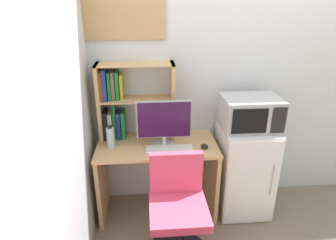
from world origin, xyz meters
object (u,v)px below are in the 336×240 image
computer_mouse (204,146)px  monitor (164,123)px  microwave (250,113)px  desk_chair (178,215)px  wall_corkboard (124,8)px  mini_fridge (244,169)px  water_bottle (111,137)px  hutch_bookshelf (125,101)px  keyboard (169,149)px

computer_mouse → monitor: bearing=171.5°
computer_mouse → microwave: size_ratio=0.17×
desk_chair → wall_corkboard: wall_corkboard is taller
mini_fridge → monitor: bearing=-177.2°
monitor → water_bottle: monitor is taller
hutch_bookshelf → keyboard: size_ratio=1.72×
hutch_bookshelf → desk_chair: 1.11m
hutch_bookshelf → microwave: bearing=-9.4°
wall_corkboard → monitor: bearing=-45.1°
computer_mouse → water_bottle: size_ratio=0.41×
wall_corkboard → microwave: bearing=-14.1°
water_bottle → microwave: size_ratio=0.41×
hutch_bookshelf → mini_fridge: size_ratio=0.80×
computer_mouse → water_bottle: (-0.84, 0.10, 0.08)m
hutch_bookshelf → keyboard: (0.39, -0.30, -0.36)m
water_bottle → microwave: microwave is taller
keyboard → microwave: 0.80m
keyboard → water_bottle: water_bottle is taller
mini_fridge → hutch_bookshelf: bearing=170.5°
hutch_bookshelf → microwave: 1.15m
monitor → water_bottle: size_ratio=2.37×
wall_corkboard → keyboard: bearing=-47.8°
keyboard → wall_corkboard: size_ratio=0.58×
mini_fridge → wall_corkboard: size_ratio=1.26×
computer_mouse → desk_chair: bearing=-123.3°
hutch_bookshelf → monitor: 0.44m
hutch_bookshelf → computer_mouse: 0.84m
water_bottle → desk_chair: 0.89m
keyboard → water_bottle: (-0.52, 0.12, 0.09)m
wall_corkboard → mini_fridge: bearing=-14.3°
hutch_bookshelf → desk_chair: size_ratio=0.82×
desk_chair → wall_corkboard: size_ratio=1.23×
mini_fridge → wall_corkboard: wall_corkboard is taller
desk_chair → wall_corkboard: 1.78m
water_bottle → mini_fridge: size_ratio=0.23×
hutch_bookshelf → desk_chair: bearing=-59.5°
monitor → mini_fridge: size_ratio=0.54×
monitor → microwave: size_ratio=0.96×
computer_mouse → wall_corkboard: 1.39m
monitor → mini_fridge: 0.96m
microwave → wall_corkboard: wall_corkboard is taller
computer_mouse → wall_corkboard: bearing=151.1°
microwave → water_bottle: bearing=180.0°
keyboard → water_bottle: bearing=167.2°
wall_corkboard → hutch_bookshelf: bearing=-109.7°
computer_mouse → keyboard: bearing=-176.1°
monitor → wall_corkboard: (-0.32, 0.32, 0.93)m
hutch_bookshelf → mini_fridge: 1.33m
water_bottle → wall_corkboard: size_ratio=0.29×
keyboard → wall_corkboard: (-0.36, 0.39, 1.16)m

